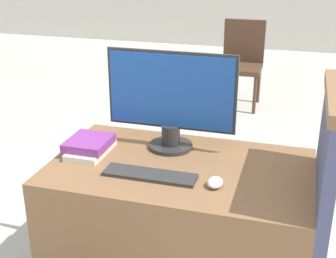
# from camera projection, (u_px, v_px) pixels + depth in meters

# --- Properties ---
(desk) EXTENTS (1.21, 0.74, 0.72)m
(desk) POSITION_uv_depth(u_px,v_px,m) (180.00, 231.00, 2.31)
(desk) COLOR brown
(desk) RESTS_ON ground_plane
(carrel_divider) EXTENTS (0.07, 0.62, 1.16)m
(carrel_divider) POSITION_uv_depth(u_px,v_px,m) (318.00, 217.00, 2.01)
(carrel_divider) COLOR #474C70
(carrel_divider) RESTS_ON ground_plane
(monitor) EXTENTS (0.64, 0.22, 0.49)m
(monitor) POSITION_uv_depth(u_px,v_px,m) (171.00, 100.00, 2.26)
(monitor) COLOR #282828
(monitor) RESTS_ON desk
(keyboard) EXTENTS (0.42, 0.11, 0.02)m
(keyboard) POSITION_uv_depth(u_px,v_px,m) (150.00, 175.00, 2.07)
(keyboard) COLOR #2D2D2D
(keyboard) RESTS_ON desk
(mouse) EXTENTS (0.07, 0.09, 0.04)m
(mouse) POSITION_uv_depth(u_px,v_px,m) (215.00, 182.00, 1.98)
(mouse) COLOR silver
(mouse) RESTS_ON desk
(book_stack) EXTENTS (0.20, 0.27, 0.07)m
(book_stack) POSITION_uv_depth(u_px,v_px,m) (90.00, 146.00, 2.29)
(book_stack) COLOR silver
(book_stack) RESTS_ON desk
(far_chair) EXTENTS (0.44, 0.44, 0.91)m
(far_chair) POSITION_uv_depth(u_px,v_px,m) (242.00, 59.00, 5.02)
(far_chair) COLOR #4C3323
(far_chair) RESTS_ON ground_plane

